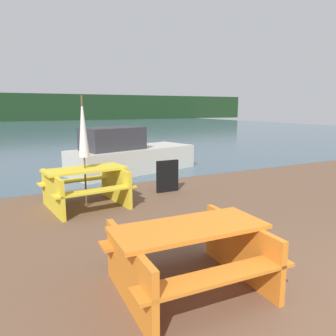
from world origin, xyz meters
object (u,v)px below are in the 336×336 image
Objects in this scene: boat at (129,155)px; picnic_table_yellow at (86,184)px; signboard at (167,176)px; picnic_table_orange at (189,251)px; umbrella_white at (83,128)px.

picnic_table_yellow is at bearing -139.00° from boat.
picnic_table_yellow reaches higher than signboard.
boat is at bearing 74.32° from picnic_table_orange.
picnic_table_yellow is 2.02m from signboard.
umbrella_white reaches higher than picnic_table_orange.
picnic_table_orange is 0.41× the size of boat.
umbrella_white is (0.00, 0.00, 1.11)m from picnic_table_yellow.
boat reaches higher than picnic_table_orange.
umbrella_white is 0.52× the size of boat.
signboard is (1.99, 0.28, -0.09)m from picnic_table_yellow.
picnic_table_orange is 0.78× the size of umbrella_white.
signboard is (1.77, 3.86, -0.07)m from picnic_table_orange.
signboard is (1.99, 0.28, -1.20)m from umbrella_white.
picnic_table_yellow is at bearing -172.06° from signboard.
picnic_table_orange is 1.00× the size of picnic_table_yellow.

